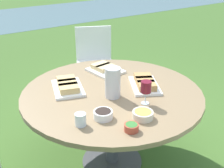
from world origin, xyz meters
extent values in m
plane|color=#446B2B|center=(0.00, 0.00, 0.00)|extent=(40.00, 40.00, 0.00)
cylinder|color=#4C4C51|center=(0.00, 0.00, 0.01)|extent=(0.53, 0.53, 0.02)
cylinder|color=#4C4C51|center=(0.00, 0.00, 0.35)|extent=(0.11, 0.11, 0.65)
cylinder|color=#8C7251|center=(0.00, 0.00, 0.69)|extent=(1.43, 1.43, 0.03)
cube|color=white|center=(0.50, 1.09, 0.45)|extent=(0.57, 0.57, 0.04)
cube|color=white|center=(0.58, 1.27, 0.68)|extent=(0.41, 0.21, 0.42)
cylinder|color=white|center=(0.25, 1.01, 0.22)|extent=(0.03, 0.03, 0.43)
cylinder|color=white|center=(0.60, 0.84, 0.22)|extent=(0.03, 0.03, 0.43)
cylinder|color=white|center=(0.40, 1.34, 0.22)|extent=(0.03, 0.03, 0.43)
cylinder|color=white|center=(0.76, 1.18, 0.22)|extent=(0.03, 0.03, 0.43)
cylinder|color=silver|center=(-0.05, -0.08, 0.82)|extent=(0.12, 0.12, 0.23)
cone|color=silver|center=(0.00, -0.08, 0.92)|extent=(0.03, 0.03, 0.03)
cylinder|color=silver|center=(0.08, -0.30, 0.71)|extent=(0.06, 0.06, 0.01)
cylinder|color=silver|center=(0.08, -0.30, 0.76)|extent=(0.01, 0.01, 0.09)
cylinder|color=maroon|center=(0.08, -0.30, 0.84)|extent=(0.08, 0.08, 0.08)
cube|color=white|center=(0.26, -0.09, 0.72)|extent=(0.36, 0.41, 0.02)
cube|color=#B2844C|center=(0.30, -0.02, 0.75)|extent=(0.18, 0.17, 0.05)
cube|color=#B2844C|center=(0.26, -0.09, 0.75)|extent=(0.18, 0.17, 0.05)
cube|color=#B2844C|center=(0.23, -0.15, 0.75)|extent=(0.18, 0.17, 0.05)
cube|color=white|center=(-0.28, 0.22, 0.72)|extent=(0.32, 0.40, 0.02)
cube|color=tan|center=(-0.30, 0.15, 0.75)|extent=(0.18, 0.16, 0.05)
cube|color=tan|center=(-0.28, 0.22, 0.75)|extent=(0.18, 0.16, 0.05)
cube|color=tan|center=(-0.25, 0.30, 0.75)|extent=(0.18, 0.16, 0.05)
cube|color=white|center=(0.17, 0.36, 0.72)|extent=(0.29, 0.33, 0.02)
cube|color=#E0C184|center=(0.16, 0.43, 0.75)|extent=(0.17, 0.13, 0.04)
cube|color=#E0C184|center=(0.17, 0.36, 0.75)|extent=(0.17, 0.13, 0.04)
cylinder|color=beige|center=(-0.06, -0.45, 0.73)|extent=(0.14, 0.14, 0.05)
cylinder|color=#E0C147|center=(-0.06, -0.45, 0.75)|extent=(0.11, 0.11, 0.02)
cylinder|color=#B74733|center=(-0.21, -0.52, 0.73)|extent=(0.09, 0.09, 0.05)
cylinder|color=#387533|center=(-0.21, -0.52, 0.74)|extent=(0.07, 0.07, 0.02)
cylinder|color=white|center=(-0.27, -0.30, 0.73)|extent=(0.13, 0.13, 0.05)
cylinder|color=#2D231E|center=(-0.27, -0.30, 0.75)|extent=(0.11, 0.11, 0.02)
cylinder|color=silver|center=(-0.44, -0.29, 0.75)|extent=(0.07, 0.07, 0.08)
camera|label=1|loc=(-1.11, -1.65, 1.71)|focal=45.00mm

